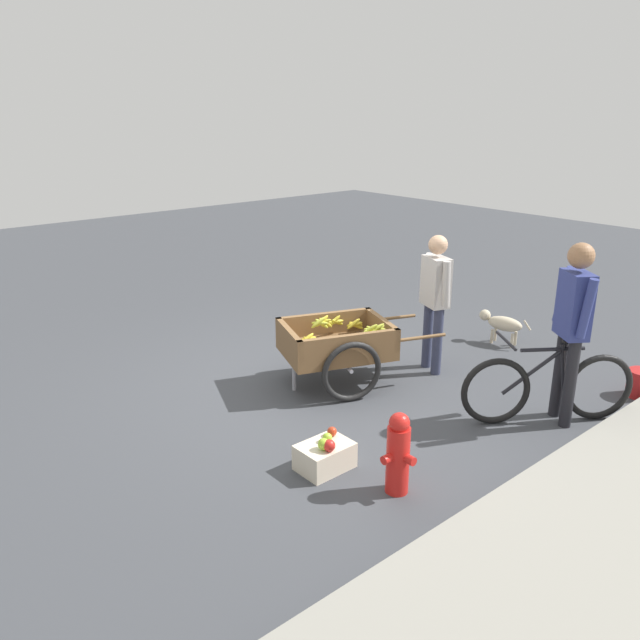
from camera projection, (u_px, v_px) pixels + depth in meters
The scene contains 8 objects.
ground_plane at pixel (309, 388), 6.65m from camera, with size 24.00×24.00×0.00m, color #3D3F44.
fruit_cart at pixel (337, 346), 6.62m from camera, with size 1.81×1.30×0.73m.
vendor_person at pixel (435, 292), 6.82m from camera, with size 0.31×0.54×1.55m.
bicycle at pixel (548, 387), 5.85m from camera, with size 1.39×1.01×0.85m.
cyclist_person at pixel (573, 317), 5.64m from camera, with size 0.36×0.51×1.72m.
dog at pixel (502, 323), 7.83m from camera, with size 0.26×0.67×0.40m.
fire_hydrant at pixel (398, 453), 4.76m from camera, with size 0.25×0.25×0.67m.
apple_crate at pixel (325, 455), 5.14m from camera, with size 0.44×0.32×0.32m.
Camera 1 is at (3.85, 4.69, 2.83)m, focal length 35.21 mm.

